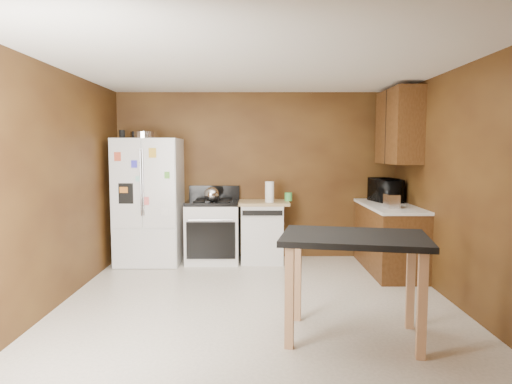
{
  "coord_description": "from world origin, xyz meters",
  "views": [
    {
      "loc": [
        -0.02,
        -4.67,
        1.64
      ],
      "look_at": [
        -0.01,
        0.85,
        1.13
      ],
      "focal_mm": 32.0,
      "sensor_mm": 36.0,
      "label": 1
    }
  ],
  "objects_px": {
    "green_canister": "(288,197)",
    "gas_range": "(213,230)",
    "paper_towel": "(270,192)",
    "refrigerator": "(149,201)",
    "pen_cup": "(122,134)",
    "dishwasher": "(262,231)",
    "toaster": "(392,201)",
    "microwave": "(385,191)",
    "island": "(354,251)",
    "kettle": "(212,194)",
    "roasting_pan": "(144,135)"
  },
  "relations": [
    {
      "from": "green_canister",
      "to": "gas_range",
      "type": "relative_size",
      "value": 0.11
    },
    {
      "from": "paper_towel",
      "to": "refrigerator",
      "type": "height_order",
      "value": "refrigerator"
    },
    {
      "from": "pen_cup",
      "to": "dishwasher",
      "type": "height_order",
      "value": "pen_cup"
    },
    {
      "from": "paper_towel",
      "to": "toaster",
      "type": "xyz_separation_m",
      "value": [
        1.55,
        -0.7,
        -0.05
      ]
    },
    {
      "from": "pen_cup",
      "to": "dishwasher",
      "type": "relative_size",
      "value": 0.13
    },
    {
      "from": "green_canister",
      "to": "refrigerator",
      "type": "distance_m",
      "value": 2.03
    },
    {
      "from": "paper_towel",
      "to": "gas_range",
      "type": "relative_size",
      "value": 0.27
    },
    {
      "from": "toaster",
      "to": "gas_range",
      "type": "xyz_separation_m",
      "value": [
        -2.37,
        0.79,
        -0.52
      ]
    },
    {
      "from": "microwave",
      "to": "gas_range",
      "type": "bearing_deg",
      "value": 75.61
    },
    {
      "from": "toaster",
      "to": "microwave",
      "type": "distance_m",
      "value": 0.69
    },
    {
      "from": "microwave",
      "to": "refrigerator",
      "type": "bearing_deg",
      "value": 77.33
    },
    {
      "from": "paper_towel",
      "to": "microwave",
      "type": "xyz_separation_m",
      "value": [
        1.66,
        -0.02,
        0.01
      ]
    },
    {
      "from": "island",
      "to": "refrigerator",
      "type": "bearing_deg",
      "value": 131.77
    },
    {
      "from": "kettle",
      "to": "island",
      "type": "bearing_deg",
      "value": -60.42
    },
    {
      "from": "refrigerator",
      "to": "island",
      "type": "height_order",
      "value": "refrigerator"
    },
    {
      "from": "microwave",
      "to": "paper_towel",
      "type": "bearing_deg",
      "value": 77.61
    },
    {
      "from": "pen_cup",
      "to": "kettle",
      "type": "distance_m",
      "value": 1.51
    },
    {
      "from": "toaster",
      "to": "island",
      "type": "relative_size",
      "value": 0.17
    },
    {
      "from": "paper_towel",
      "to": "island",
      "type": "distance_m",
      "value": 2.72
    },
    {
      "from": "kettle",
      "to": "dishwasher",
      "type": "xyz_separation_m",
      "value": [
        0.72,
        0.16,
        -0.55
      ]
    },
    {
      "from": "refrigerator",
      "to": "gas_range",
      "type": "distance_m",
      "value": 1.01
    },
    {
      "from": "kettle",
      "to": "paper_towel",
      "type": "xyz_separation_m",
      "value": [
        0.83,
        0.04,
        0.03
      ]
    },
    {
      "from": "roasting_pan",
      "to": "island",
      "type": "bearing_deg",
      "value": -47.93
    },
    {
      "from": "green_canister",
      "to": "refrigerator",
      "type": "xyz_separation_m",
      "value": [
        -2.02,
        -0.15,
        -0.05
      ]
    },
    {
      "from": "roasting_pan",
      "to": "island",
      "type": "distance_m",
      "value": 3.81
    },
    {
      "from": "kettle",
      "to": "microwave",
      "type": "xyz_separation_m",
      "value": [
        2.48,
        0.02,
        0.05
      ]
    },
    {
      "from": "gas_range",
      "to": "pen_cup",
      "type": "bearing_deg",
      "value": -172.84
    },
    {
      "from": "kettle",
      "to": "toaster",
      "type": "height_order",
      "value": "kettle"
    },
    {
      "from": "toaster",
      "to": "island",
      "type": "bearing_deg",
      "value": -118.05
    },
    {
      "from": "refrigerator",
      "to": "island",
      "type": "relative_size",
      "value": 1.32
    },
    {
      "from": "dishwasher",
      "to": "toaster",
      "type": "bearing_deg",
      "value": -26.27
    },
    {
      "from": "pen_cup",
      "to": "gas_range",
      "type": "height_order",
      "value": "pen_cup"
    },
    {
      "from": "pen_cup",
      "to": "refrigerator",
      "type": "relative_size",
      "value": 0.06
    },
    {
      "from": "toaster",
      "to": "microwave",
      "type": "relative_size",
      "value": 0.43
    },
    {
      "from": "pen_cup",
      "to": "kettle",
      "type": "xyz_separation_m",
      "value": [
        1.25,
        0.02,
        -0.85
      ]
    },
    {
      "from": "roasting_pan",
      "to": "pen_cup",
      "type": "xyz_separation_m",
      "value": [
        -0.28,
        -0.14,
        0.01
      ]
    },
    {
      "from": "paper_towel",
      "to": "microwave",
      "type": "relative_size",
      "value": 0.54
    },
    {
      "from": "roasting_pan",
      "to": "toaster",
      "type": "xyz_separation_m",
      "value": [
        3.35,
        -0.77,
        -0.86
      ]
    },
    {
      "from": "microwave",
      "to": "toaster",
      "type": "bearing_deg",
      "value": 158.98
    },
    {
      "from": "pen_cup",
      "to": "gas_range",
      "type": "relative_size",
      "value": 0.11
    },
    {
      "from": "paper_towel",
      "to": "roasting_pan",
      "type": "bearing_deg",
      "value": 177.53
    },
    {
      "from": "roasting_pan",
      "to": "toaster",
      "type": "relative_size",
      "value": 1.64
    },
    {
      "from": "island",
      "to": "dishwasher",
      "type": "bearing_deg",
      "value": 105.29
    },
    {
      "from": "roasting_pan",
      "to": "kettle",
      "type": "bearing_deg",
      "value": -6.71
    },
    {
      "from": "paper_towel",
      "to": "toaster",
      "type": "distance_m",
      "value": 1.7
    },
    {
      "from": "paper_towel",
      "to": "microwave",
      "type": "distance_m",
      "value": 1.66
    },
    {
      "from": "roasting_pan",
      "to": "green_canister",
      "type": "distance_m",
      "value": 2.27
    },
    {
      "from": "toaster",
      "to": "dishwasher",
      "type": "distance_m",
      "value": 1.92
    },
    {
      "from": "kettle",
      "to": "paper_towel",
      "type": "bearing_deg",
      "value": 2.56
    },
    {
      "from": "toaster",
      "to": "pen_cup",
      "type": "bearing_deg",
      "value": 166.91
    }
  ]
}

